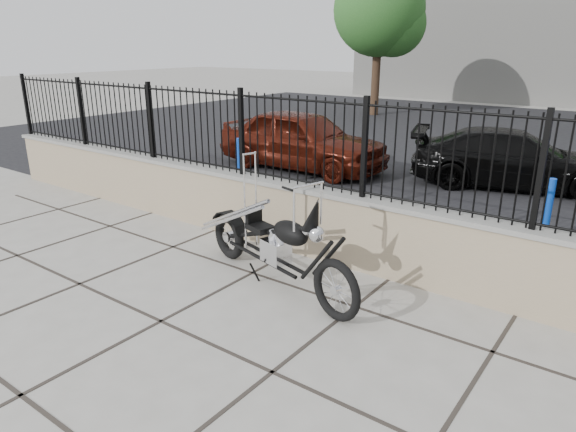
% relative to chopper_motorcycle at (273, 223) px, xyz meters
% --- Properties ---
extents(ground_plane, '(90.00, 90.00, 0.00)m').
position_rel_chopper_motorcycle_xyz_m(ground_plane, '(-0.40, -1.43, -0.79)').
color(ground_plane, '#99968E').
rests_on(ground_plane, ground).
extents(parking_lot, '(30.00, 30.00, 0.00)m').
position_rel_chopper_motorcycle_xyz_m(parking_lot, '(-0.40, 11.07, -0.79)').
color(parking_lot, black).
rests_on(parking_lot, ground).
extents(retaining_wall, '(14.00, 0.36, 0.96)m').
position_rel_chopper_motorcycle_xyz_m(retaining_wall, '(-0.40, 1.07, -0.31)').
color(retaining_wall, gray).
rests_on(retaining_wall, ground_plane).
extents(iron_fence, '(14.00, 0.08, 1.20)m').
position_rel_chopper_motorcycle_xyz_m(iron_fence, '(-0.40, 1.07, 0.77)').
color(iron_fence, black).
rests_on(iron_fence, retaining_wall).
extents(chopper_motorcycle, '(2.66, 1.15, 1.58)m').
position_rel_chopper_motorcycle_xyz_m(chopper_motorcycle, '(0.00, 0.00, 0.00)').
color(chopper_motorcycle, black).
rests_on(chopper_motorcycle, ground_plane).
extents(car_red, '(4.06, 1.65, 1.38)m').
position_rel_chopper_motorcycle_xyz_m(car_red, '(-3.20, 5.20, -0.10)').
color(car_red, '#49140A').
rests_on(car_red, parking_lot).
extents(car_black, '(4.30, 2.72, 1.16)m').
position_rel_chopper_motorcycle_xyz_m(car_black, '(1.14, 6.43, -0.21)').
color(car_black, black).
rests_on(car_black, parking_lot).
extents(bollard_a, '(0.16, 0.16, 1.05)m').
position_rel_chopper_motorcycle_xyz_m(bollard_a, '(-3.13, 2.96, -0.27)').
color(bollard_a, '#0A2EA3').
rests_on(bollard_a, ground_plane).
extents(bollard_b, '(0.15, 0.15, 0.95)m').
position_rel_chopper_motorcycle_xyz_m(bollard_b, '(2.35, 3.57, -0.32)').
color(bollard_b, '#0D3BC6').
rests_on(bollard_b, ground_plane).
extents(tree_left, '(3.56, 3.56, 6.00)m').
position_rel_chopper_motorcycle_xyz_m(tree_left, '(-6.34, 14.90, 3.41)').
color(tree_left, '#382619').
rests_on(tree_left, ground_plane).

